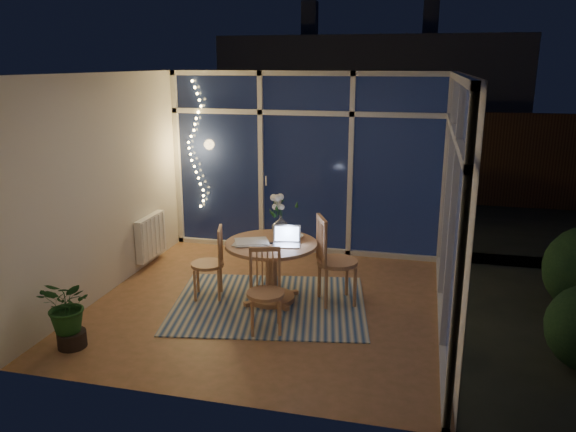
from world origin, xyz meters
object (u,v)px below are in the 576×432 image
object	(u,v)px
chair_left	(207,263)
potted_plant	(69,311)
dining_table	(271,272)
laptop	(286,236)
chair_right	(337,260)
chair_front	(266,292)
flower_vase	(281,225)

from	to	relation	value
chair_left	potted_plant	xyz separation A→B (m)	(-0.86, -1.45, -0.06)
dining_table	laptop	size ratio (longest dim) A/B	3.43
chair_right	chair_front	bearing A→B (deg)	121.80
laptop	potted_plant	world-z (taller)	laptop
dining_table	chair_front	distance (m)	0.76
chair_left	laptop	world-z (taller)	laptop
chair_left	chair_right	world-z (taller)	chair_right
dining_table	flower_vase	xyz separation A→B (m)	(0.02, 0.35, 0.47)
dining_table	chair_front	world-z (taller)	chair_front
chair_left	flower_vase	world-z (taller)	flower_vase
chair_left	laptop	size ratio (longest dim) A/B	2.85
laptop	potted_plant	xyz separation A→B (m)	(-1.81, -1.46, -0.46)
laptop	dining_table	bearing A→B (deg)	151.09
laptop	flower_vase	world-z (taller)	laptop
laptop	flower_vase	bearing A→B (deg)	102.22
chair_right	potted_plant	size ratio (longest dim) A/B	1.40
flower_vase	potted_plant	world-z (taller)	flower_vase
dining_table	chair_right	world-z (taller)	chair_right
laptop	potted_plant	bearing A→B (deg)	-151.37
laptop	flower_vase	xyz separation A→B (m)	(-0.17, 0.42, -0.01)
chair_right	chair_front	world-z (taller)	chair_right
flower_vase	potted_plant	bearing A→B (deg)	-131.22
dining_table	chair_left	bearing A→B (deg)	-174.48
chair_left	chair_front	distance (m)	1.13
chair_right	laptop	xyz separation A→B (m)	(-0.55, -0.20, 0.31)
chair_front	laptop	xyz separation A→B (m)	(0.05, 0.68, 0.39)
chair_front	chair_right	bearing A→B (deg)	38.43
laptop	flower_vase	size ratio (longest dim) A/B	1.47
potted_plant	dining_table	bearing A→B (deg)	43.25
chair_right	laptop	bearing A→B (deg)	86.49
flower_vase	potted_plant	distance (m)	2.53
chair_right	potted_plant	distance (m)	2.89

